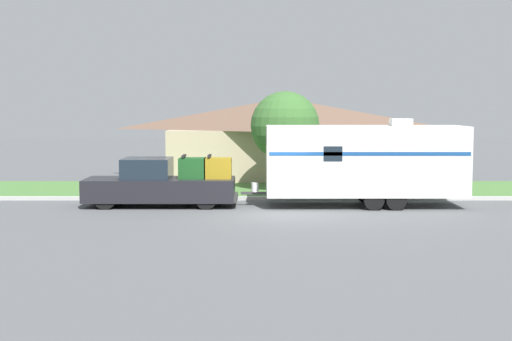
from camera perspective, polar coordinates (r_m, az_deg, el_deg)
The scene contains 8 objects.
ground_plane at distance 25.97m, azimuth 1.56°, elevation -3.47°, with size 120.00×120.00×0.00m, color #515456.
curb_strip at distance 29.67m, azimuth 1.36°, elevation -2.24°, with size 80.00×0.30×0.14m.
lawn_strip at distance 33.30m, azimuth 1.21°, elevation -1.52°, with size 80.00×7.00×0.03m.
house_across_street at distance 39.33m, azimuth 2.20°, elevation 2.77°, with size 13.12×7.57×4.33m.
pickup_truck at distance 28.01m, azimuth -7.52°, elevation -1.07°, with size 5.92×2.09×2.01m.
travel_trailer at distance 28.01m, azimuth 8.70°, elevation 0.79°, with size 8.66×2.50×3.42m.
mailbox at distance 30.54m, azimuth 6.11°, elevation -0.41°, with size 0.48×0.20×1.22m.
tree_in_yard at distance 32.44m, azimuth 2.33°, elevation 3.59°, with size 3.14×3.14×4.58m.
Camera 1 is at (-0.71, -25.66, 3.93)m, focal length 50.00 mm.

